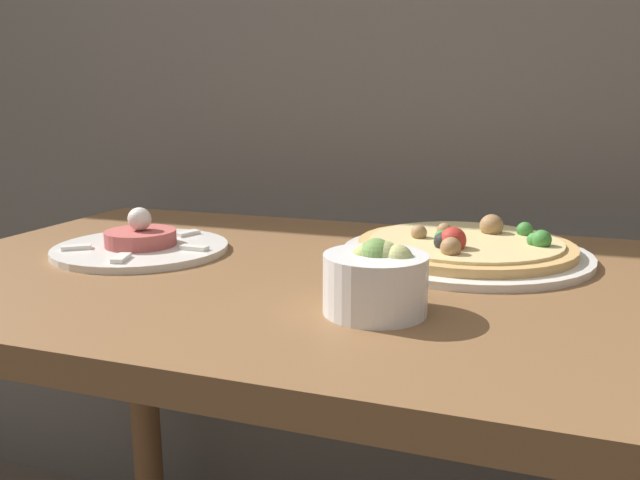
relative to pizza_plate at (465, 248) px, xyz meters
name	(u,v)px	position (x,y,z in m)	size (l,w,h in m)	color
dining_table	(361,361)	(-0.11, -0.13, -0.13)	(1.21, 0.67, 0.75)	brown
pizza_plate	(465,248)	(0.00, 0.00, 0.00)	(0.35, 0.35, 0.05)	silver
tartare_plate	(141,245)	(-0.45, -0.12, 0.00)	(0.25, 0.25, 0.07)	silver
small_bowl	(376,278)	(-0.06, -0.27, 0.02)	(0.11, 0.11, 0.08)	white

